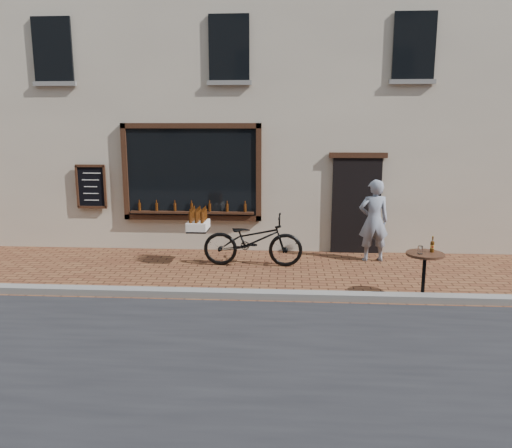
{
  "coord_description": "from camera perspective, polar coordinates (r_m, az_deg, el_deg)",
  "views": [
    {
      "loc": [
        0.36,
        -7.98,
        2.94
      ],
      "look_at": [
        -0.25,
        1.2,
        1.1
      ],
      "focal_mm": 35.0,
      "sensor_mm": 36.0,
      "label": 1
    }
  ],
  "objects": [
    {
      "name": "cargo_bicycle",
      "position": [
        10.48,
        -0.6,
        -1.81
      ],
      "size": [
        2.4,
        0.73,
        1.17
      ],
      "rotation": [
        0.0,
        0.0,
        1.57
      ],
      "color": "black",
      "rests_on": "ground"
    },
    {
      "name": "bistro_table",
      "position": [
        8.96,
        18.7,
        -4.59
      ],
      "size": [
        0.63,
        0.63,
        1.08
      ],
      "color": "black",
      "rests_on": "ground"
    },
    {
      "name": "shop_building",
      "position": [
        14.62,
        2.53,
        19.41
      ],
      "size": [
        28.0,
        6.2,
        10.0
      ],
      "color": "beige",
      "rests_on": "ground"
    },
    {
      "name": "kerb",
      "position": [
        8.68,
        1.24,
        -8.08
      ],
      "size": [
        90.0,
        0.25,
        0.12
      ],
      "primitive_type": "cube",
      "color": "slate",
      "rests_on": "ground"
    },
    {
      "name": "pedestrian",
      "position": [
        11.09,
        13.29,
        0.38
      ],
      "size": [
        0.69,
        0.49,
        1.79
      ],
      "primitive_type": "imported",
      "rotation": [
        0.0,
        0.0,
        3.25
      ],
      "color": "gray",
      "rests_on": "ground"
    },
    {
      "name": "ground",
      "position": [
        8.51,
        1.18,
        -8.91
      ],
      "size": [
        90.0,
        90.0,
        0.0
      ],
      "primitive_type": "plane",
      "color": "brown",
      "rests_on": "ground"
    }
  ]
}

